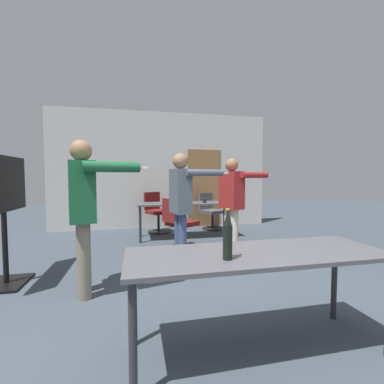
% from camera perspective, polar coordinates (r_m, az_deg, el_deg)
% --- Properties ---
extents(ground_plane, '(24.00, 24.00, 0.00)m').
position_cam_1_polar(ground_plane, '(2.10, 11.57, -35.30)').
color(ground_plane, '#3D4751').
extents(back_wall, '(5.58, 0.12, 2.98)m').
position_cam_1_polar(back_wall, '(6.74, -6.24, 4.70)').
color(back_wall, beige).
rests_on(back_wall, ground_plane).
extents(conference_table_near, '(1.93, 0.65, 0.76)m').
position_cam_1_polar(conference_table_near, '(2.03, 14.42, -14.81)').
color(conference_table_near, '#4C4C51').
rests_on(conference_table_near, ground_plane).
extents(conference_table_far, '(2.08, 0.69, 0.76)m').
position_cam_1_polar(conference_table_far, '(5.59, -1.37, -3.11)').
color(conference_table_far, '#4C4C51').
rests_on(conference_table_far, ground_plane).
extents(tv_screen, '(0.44, 1.16, 1.57)m').
position_cam_1_polar(tv_screen, '(3.82, -36.42, -2.23)').
color(tv_screen, black).
rests_on(tv_screen, ground_plane).
extents(person_near_casual, '(0.85, 0.58, 1.63)m').
position_cam_1_polar(person_near_casual, '(4.34, 8.89, -1.11)').
color(person_near_casual, beige).
rests_on(person_near_casual, ground_plane).
extents(person_left_plaid, '(0.89, 0.67, 1.71)m').
position_cam_1_polar(person_left_plaid, '(3.05, -22.94, -2.29)').
color(person_left_plaid, slate).
rests_on(person_left_plaid, ground_plane).
extents(person_center_tall, '(0.81, 0.56, 1.65)m').
position_cam_1_polar(person_center_tall, '(3.66, -2.39, -1.48)').
color(person_center_tall, '#3D4C75').
rests_on(person_center_tall, ground_plane).
extents(office_chair_side_rolled, '(0.65, 0.68, 0.95)m').
position_cam_1_polar(office_chair_side_rolled, '(6.22, -7.88, -4.68)').
color(office_chair_side_rolled, black).
rests_on(office_chair_side_rolled, ground_plane).
extents(office_chair_far_left, '(0.68, 0.66, 0.93)m').
position_cam_1_polar(office_chair_far_left, '(4.69, -2.89, -7.46)').
color(office_chair_far_left, black).
rests_on(office_chair_far_left, ground_plane).
extents(office_chair_near_pushed, '(0.64, 0.67, 0.91)m').
position_cam_1_polar(office_chair_near_pushed, '(6.57, 4.13, -4.53)').
color(office_chair_near_pushed, black).
rests_on(office_chair_near_pushed, ground_plane).
extents(beer_bottle, '(0.06, 0.06, 0.34)m').
position_cam_1_polar(beer_bottle, '(1.75, 7.92, -9.60)').
color(beer_bottle, black).
rests_on(beer_bottle, conference_table_near).
extents(drink_cup, '(0.09, 0.09, 0.09)m').
position_cam_1_polar(drink_cup, '(5.59, 2.77, -1.92)').
color(drink_cup, '#232328').
rests_on(drink_cup, conference_table_far).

